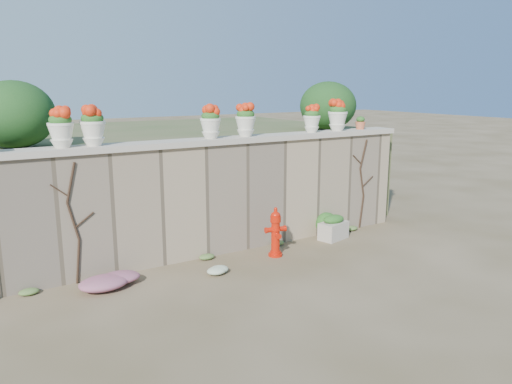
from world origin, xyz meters
TOP-DOWN VIEW (x-y plane):
  - ground at (0.00, 0.00)m, footprint 80.00×80.00m
  - stone_wall at (0.00, 1.80)m, footprint 8.00×0.40m
  - wall_cap at (0.00, 1.80)m, footprint 8.10×0.52m
  - raised_fill at (0.00, 5.00)m, footprint 9.00×6.00m
  - back_shrub_left at (-3.20, 3.00)m, footprint 1.30×1.30m
  - back_shrub_right at (3.40, 3.00)m, footprint 1.30×1.30m
  - vine_left at (-2.67, 1.58)m, footprint 0.60×0.04m
  - vine_right at (3.23, 1.58)m, footprint 0.60×0.04m
  - fire_hydrant at (0.64, 1.02)m, footprint 0.39×0.28m
  - planter_box at (2.19, 1.26)m, footprint 0.66×0.49m
  - green_shrub at (2.33, 1.55)m, footprint 0.61×0.55m
  - magenta_clump at (-2.24, 1.14)m, footprint 0.98×0.66m
  - white_flowers at (-0.68, 0.80)m, footprint 0.44×0.35m
  - urn_pot_0 at (-2.71, 1.80)m, footprint 0.38×0.38m
  - urn_pot_1 at (-2.24, 1.80)m, footprint 0.39×0.39m
  - urn_pot_2 at (-0.23, 1.80)m, footprint 0.36×0.36m
  - urn_pot_3 at (0.48, 1.80)m, footprint 0.37×0.37m
  - urn_pot_4 at (2.00, 1.80)m, footprint 0.34×0.34m
  - urn_pot_5 at (2.67, 1.80)m, footprint 0.40×0.40m
  - terracotta_pot at (3.30, 1.80)m, footprint 0.22×0.22m

SIDE VIEW (x-z plane):
  - ground at x=0.00m, z-range 0.00..0.00m
  - white_flowers at x=-0.68m, z-range 0.00..0.16m
  - magenta_clump at x=-2.24m, z-range 0.00..0.26m
  - planter_box at x=2.19m, z-range -0.02..0.48m
  - green_shrub at x=2.33m, z-range 0.00..0.58m
  - fire_hydrant at x=0.64m, z-range 0.00..0.90m
  - vine_left at x=-2.67m, z-range 0.04..1.94m
  - vine_right at x=3.23m, z-range 0.04..1.94m
  - stone_wall at x=0.00m, z-range 0.00..2.00m
  - raised_fill at x=0.00m, z-range 0.00..2.00m
  - wall_cap at x=0.00m, z-range 2.00..2.10m
  - terracotta_pot at x=3.30m, z-range 2.09..2.35m
  - urn_pot_4 at x=2.00m, z-range 2.10..2.63m
  - urn_pot_2 at x=-0.23m, z-range 2.10..2.67m
  - urn_pot_3 at x=0.48m, z-range 2.10..2.68m
  - urn_pot_0 at x=-2.71m, z-range 2.10..2.70m
  - urn_pot_1 at x=-2.24m, z-range 2.10..2.71m
  - urn_pot_5 at x=2.67m, z-range 2.10..2.72m
  - back_shrub_left at x=-3.20m, z-range 2.00..3.10m
  - back_shrub_right at x=3.40m, z-range 2.00..3.10m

